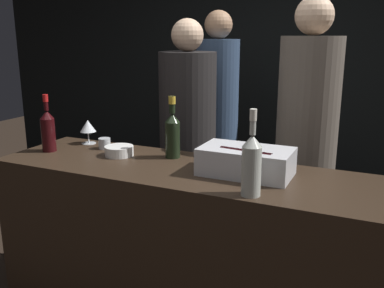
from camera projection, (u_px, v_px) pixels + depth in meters
wall_back_chalkboard at (287, 62)px, 3.82m from camera, size 6.40×0.06×2.80m
bar_counter at (190, 260)px, 2.23m from camera, size 2.03×0.58×1.00m
ice_bin_with_bottles at (246, 161)px, 2.00m from camera, size 0.43×0.24×0.13m
bowl_white at (119, 151)px, 2.33m from camera, size 0.16×0.16×0.05m
wine_glass at (88, 127)px, 2.57m from camera, size 0.10×0.10×0.14m
candle_votive at (105, 143)px, 2.47m from camera, size 0.07×0.07×0.06m
red_wine_bottle_tall at (48, 129)px, 2.40m from camera, size 0.08×0.08×0.32m
white_wine_bottle at (252, 163)px, 1.72m from camera, size 0.08×0.08×0.36m
champagne_bottle at (172, 133)px, 2.27m from camera, size 0.08×0.08×0.33m
person_in_hoodie at (306, 142)px, 2.47m from camera, size 0.35×0.35×1.84m
person_blond_tee at (188, 136)px, 2.91m from camera, size 0.38×0.38×1.74m
person_grey_polo at (217, 116)px, 3.34m from camera, size 0.33×0.33×1.82m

